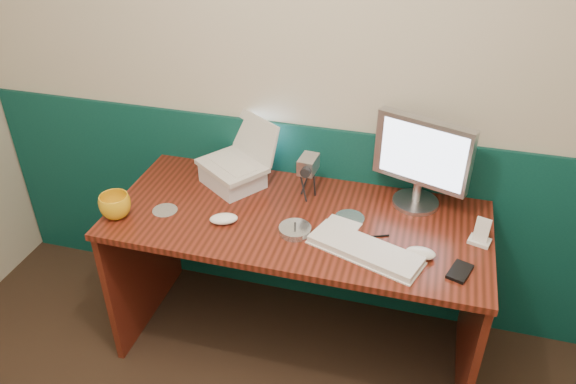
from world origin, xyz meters
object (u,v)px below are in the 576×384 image
(monitor, at_px, (421,163))
(camcorder, at_px, (308,178))
(desk, at_px, (297,284))
(laptop, at_px, (231,145))
(keyboard, at_px, (365,251))
(mug, at_px, (115,206))

(monitor, xyz_separation_m, camcorder, (-0.47, -0.07, -0.11))
(camcorder, bearing_deg, desk, -86.70)
(desk, xyz_separation_m, monitor, (0.47, 0.24, 0.58))
(laptop, bearing_deg, monitor, 39.27)
(desk, bearing_deg, camcorder, 88.66)
(monitor, bearing_deg, keyboard, -92.40)
(desk, distance_m, mug, 0.88)
(desk, bearing_deg, mug, -165.15)
(monitor, distance_m, camcorder, 0.49)
(monitor, distance_m, keyboard, 0.47)
(keyboard, xyz_separation_m, mug, (-1.05, -0.03, 0.04))
(desk, relative_size, monitor, 3.89)
(laptop, distance_m, camcorder, 0.37)
(keyboard, bearing_deg, camcorder, 152.64)
(monitor, relative_size, mug, 3.13)
(desk, xyz_separation_m, laptop, (-0.35, 0.18, 0.58))
(monitor, relative_size, keyboard, 0.93)
(desk, distance_m, camcorder, 0.50)
(laptop, distance_m, monitor, 0.83)
(laptop, relative_size, keyboard, 0.66)
(keyboard, bearing_deg, laptop, 172.38)
(laptop, relative_size, monitor, 0.70)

